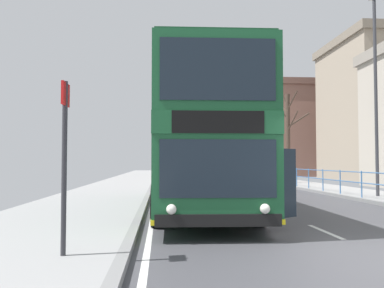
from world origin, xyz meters
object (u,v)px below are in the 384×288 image
double_decker_bus_main (199,141)px  background_building_01 (300,130)px  bus_stop_sign_near (65,148)px  street_lamp_far_side (376,79)px  bare_tree_far_00 (258,141)px  bare_tree_far_01 (288,133)px

double_decker_bus_main → background_building_01: 40.00m
double_decker_bus_main → bus_stop_sign_near: bearing=-111.7°
street_lamp_far_side → background_building_01: (7.75, 32.77, 0.33)m
bare_tree_far_00 → background_building_01: bearing=54.8°
street_lamp_far_side → bare_tree_far_01: size_ratio=1.17×
background_building_01 → bare_tree_far_01: bearing=-110.9°
double_decker_bus_main → bus_stop_sign_near: 7.37m
bus_stop_sign_near → bare_tree_far_00: 34.09m
double_decker_bus_main → street_lamp_far_side: street_lamp_far_side is taller
bare_tree_far_00 → background_building_01: size_ratio=0.60×
double_decker_bus_main → bus_stop_sign_near: double_decker_bus_main is taller
double_decker_bus_main → bare_tree_far_01: bare_tree_far_01 is taller
bare_tree_far_01 → bus_stop_sign_near: bearing=-114.8°
bare_tree_far_01 → bare_tree_far_00: bearing=90.1°
double_decker_bus_main → bare_tree_far_01: 18.01m
background_building_01 → bare_tree_far_00: bearing=-125.2°
bare_tree_far_00 → background_building_01: background_building_01 is taller
double_decker_bus_main → street_lamp_far_side: 9.33m
bare_tree_far_00 → bare_tree_far_01: bearing=-89.9°
double_decker_bus_main → background_building_01: background_building_01 is taller
street_lamp_far_side → background_building_01: background_building_01 is taller
bus_stop_sign_near → background_building_01: size_ratio=0.23×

